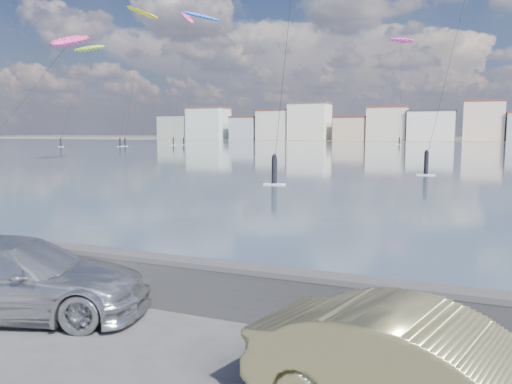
% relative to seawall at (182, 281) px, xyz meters
% --- Properties ---
extents(ground, '(700.00, 700.00, 0.00)m').
position_rel_seawall_xyz_m(ground, '(0.00, -2.70, -0.58)').
color(ground, '#333335').
rests_on(ground, ground).
extents(bay_water, '(500.00, 177.00, 0.00)m').
position_rel_seawall_xyz_m(bay_water, '(0.00, 88.80, -0.58)').
color(bay_water, '#3B4E5C').
rests_on(bay_water, ground).
extents(far_shore_strip, '(500.00, 60.00, 0.00)m').
position_rel_seawall_xyz_m(far_shore_strip, '(0.00, 197.30, -0.57)').
color(far_shore_strip, '#4C473D').
rests_on(far_shore_strip, ground).
extents(seawall, '(400.00, 0.36, 1.08)m').
position_rel_seawall_xyz_m(seawall, '(0.00, 0.00, 0.00)').
color(seawall, '#28282B').
rests_on(seawall, ground).
extents(far_buildings, '(240.79, 13.26, 14.60)m').
position_rel_seawall_xyz_m(far_buildings, '(1.31, 183.30, 5.44)').
color(far_buildings, gray).
rests_on(far_buildings, ground).
extents(car_silver, '(5.34, 3.54, 1.44)m').
position_rel_seawall_xyz_m(car_silver, '(-2.74, -1.40, 0.14)').
color(car_silver, '#B7B9BF').
rests_on(car_silver, ground).
extents(car_champagne, '(4.54, 2.53, 1.42)m').
position_rel_seawall_xyz_m(car_champagne, '(4.66, -2.43, 0.13)').
color(car_champagne, tan).
rests_on(car_champagne, ground).
extents(kitesurfer_0, '(9.47, 11.33, 34.11)m').
position_rel_seawall_xyz_m(kitesurfer_0, '(-58.31, 108.22, 31.73)').
color(kitesurfer_0, blue).
rests_on(kitesurfer_0, ground).
extents(kitesurfer_6, '(7.49, 10.72, 28.17)m').
position_rel_seawall_xyz_m(kitesurfer_6, '(-11.32, 132.41, 26.38)').
color(kitesurfer_6, '#E5338C').
rests_on(kitesurfer_6, ground).
extents(kitesurfer_10, '(6.39, 17.16, 15.30)m').
position_rel_seawall_xyz_m(kitesurfer_10, '(-36.18, 36.84, 12.78)').
color(kitesurfer_10, '#E5338C').
rests_on(kitesurfer_10, ground).
extents(kitesurfer_11, '(11.35, 11.54, 23.71)m').
position_rel_seawall_xyz_m(kitesurfer_11, '(-76.69, 87.02, 21.87)').
color(kitesurfer_11, '#8CD826').
rests_on(kitesurfer_11, ground).
extents(kitesurfer_15, '(8.77, 17.74, 36.92)m').
position_rel_seawall_xyz_m(kitesurfer_15, '(-65.13, 112.74, 32.87)').
color(kitesurfer_15, '#E5338C').
rests_on(kitesurfer_15, ground).
extents(kitesurfer_16, '(7.62, 13.17, 33.91)m').
position_rel_seawall_xyz_m(kitesurfer_16, '(-68.61, 97.07, 30.91)').
color(kitesurfer_16, yellow).
rests_on(kitesurfer_16, ground).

